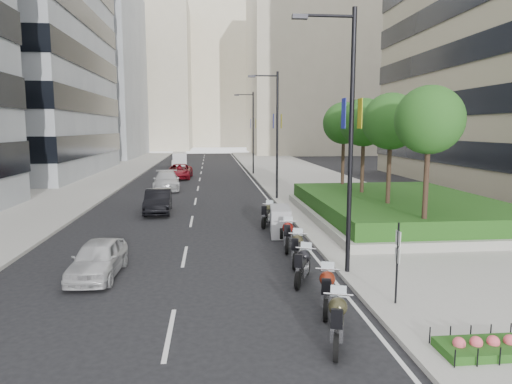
{
  "coord_description": "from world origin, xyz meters",
  "views": [
    {
      "loc": [
        -0.42,
        -14.01,
        5.11
      ],
      "look_at": [
        1.8,
        8.08,
        2.0
      ],
      "focal_mm": 32.0,
      "sensor_mm": 36.0,
      "label": 1
    }
  ],
  "objects": [
    {
      "name": "tree_0",
      "position": [
        8.5,
        4.0,
        5.42
      ],
      "size": [
        2.8,
        2.8,
        6.3
      ],
      "color": "#332319",
      "rests_on": "planter"
    },
    {
      "name": "tree_1",
      "position": [
        8.5,
        8.0,
        5.42
      ],
      "size": [
        2.8,
        2.8,
        6.3
      ],
      "color": "#332319",
      "rests_on": "planter"
    },
    {
      "name": "tree_3",
      "position": [
        8.5,
        16.0,
        5.42
      ],
      "size": [
        2.8,
        2.8,
        6.3
      ],
      "color": "#332319",
      "rests_on": "planter"
    },
    {
      "name": "lamp_post_0",
      "position": [
        4.14,
        1.0,
        5.07
      ],
      "size": [
        2.34,
        0.45,
        9.0
      ],
      "color": "black",
      "rests_on": "ground"
    },
    {
      "name": "motorcycle_3",
      "position": [
        2.8,
        2.6,
        0.57
      ],
      "size": [
        0.84,
        2.1,
        1.07
      ],
      "rotation": [
        0.0,
        0.0,
        1.3
      ],
      "color": "black",
      "rests_on": "ground"
    },
    {
      "name": "sidewalk_right",
      "position": [
        9.0,
        30.0,
        0.07
      ],
      "size": [
        10.0,
        100.0,
        0.15
      ],
      "primitive_type": "cube",
      "color": "#9E9B93",
      "rests_on": "ground"
    },
    {
      "name": "motorcycle_0",
      "position": [
        2.53,
        -3.96,
        0.57
      ],
      "size": [
        0.89,
        2.09,
        1.07
      ],
      "rotation": [
        0.0,
        0.0,
        1.27
      ],
      "color": "black",
      "rests_on": "ground"
    },
    {
      "name": "motorcycle_1",
      "position": [
        2.82,
        -1.88,
        0.56
      ],
      "size": [
        0.85,
        2.07,
        1.05
      ],
      "rotation": [
        0.0,
        0.0,
        1.28
      ],
      "color": "black",
      "rests_on": "ground"
    },
    {
      "name": "hedge",
      "position": [
        10.0,
        10.0,
        0.95
      ],
      "size": [
        9.4,
        13.4,
        0.8
      ],
      "primitive_type": "cube",
      "color": "#204513",
      "rests_on": "planter"
    },
    {
      "name": "parking_sign",
      "position": [
        4.8,
        -2.0,
        1.46
      ],
      "size": [
        0.06,
        0.32,
        2.5
      ],
      "color": "black",
      "rests_on": "ground"
    },
    {
      "name": "motorcycle_5",
      "position": [
        2.88,
        7.21,
        0.68
      ],
      "size": [
        1.13,
        2.38,
        1.37
      ],
      "rotation": [
        0.0,
        0.0,
        1.47
      ],
      "color": "black",
      "rests_on": "ground"
    },
    {
      "name": "delivery_van",
      "position": [
        -4.46,
        46.71,
        0.91
      ],
      "size": [
        2.09,
        4.75,
        1.94
      ],
      "rotation": [
        0.0,
        0.0,
        0.07
      ],
      "color": "#AEAEB0",
      "rests_on": "ground"
    },
    {
      "name": "motorcycle_4",
      "position": [
        2.82,
        4.73,
        0.59
      ],
      "size": [
        0.76,
        2.21,
        1.11
      ],
      "rotation": [
        0.0,
        0.0,
        1.37
      ],
      "color": "black",
      "rests_on": "ground"
    },
    {
      "name": "building_cream_left",
      "position": [
        -18.0,
        100.0,
        17.0
      ],
      "size": [
        26.0,
        24.0,
        34.0
      ],
      "primitive_type": "cube",
      "color": "#B7AD93",
      "rests_on": "ground"
    },
    {
      "name": "ground",
      "position": [
        0.0,
        0.0,
        0.0
      ],
      "size": [
        160.0,
        160.0,
        0.0
      ],
      "primitive_type": "plane",
      "color": "black",
      "rests_on": "ground"
    },
    {
      "name": "motorcycle_6",
      "position": [
        2.54,
        9.45,
        0.58
      ],
      "size": [
        0.97,
        2.1,
        1.09
      ],
      "rotation": [
        0.0,
        0.0,
        1.22
      ],
      "color": "black",
      "rests_on": "ground"
    },
    {
      "name": "building_grey_far",
      "position": [
        -24.0,
        70.0,
        15.0
      ],
      "size": [
        22.0,
        26.0,
        30.0
      ],
      "primitive_type": "cube",
      "color": "gray",
      "rests_on": "ground"
    },
    {
      "name": "lamp_post_1",
      "position": [
        4.14,
        18.0,
        5.07
      ],
      "size": [
        2.34,
        0.45,
        9.0
      ],
      "color": "black",
      "rests_on": "ground"
    },
    {
      "name": "lamp_post_2",
      "position": [
        4.14,
        36.0,
        5.07
      ],
      "size": [
        2.34,
        0.45,
        9.0
      ],
      "color": "black",
      "rests_on": "ground"
    },
    {
      "name": "lane_edge",
      "position": [
        3.7,
        30.0,
        0.01
      ],
      "size": [
        0.12,
        100.0,
        0.01
      ],
      "primitive_type": "cube",
      "color": "silver",
      "rests_on": "ground"
    },
    {
      "name": "motorcycle_2",
      "position": [
        2.62,
        0.52,
        0.56
      ],
      "size": [
        1.01,
        1.98,
        1.05
      ],
      "rotation": [
        0.0,
        0.0,
        1.16
      ],
      "color": "black",
      "rests_on": "ground"
    },
    {
      "name": "planter",
      "position": [
        10.0,
        10.0,
        0.35
      ],
      "size": [
        10.0,
        14.0,
        0.4
      ],
      "primitive_type": "cube",
      "color": "#9D9D93",
      "rests_on": "sidewalk_right"
    },
    {
      "name": "building_cream_right",
      "position": [
        22.0,
        80.0,
        18.0
      ],
      "size": [
        28.0,
        24.0,
        36.0
      ],
      "primitive_type": "cube",
      "color": "#B7AD93",
      "rests_on": "ground"
    },
    {
      "name": "building_cream_centre",
      "position": [
        2.0,
        120.0,
        19.0
      ],
      "size": [
        30.0,
        24.0,
        38.0
      ],
      "primitive_type": "cube",
      "color": "#B7AD93",
      "rests_on": "ground"
    },
    {
      "name": "car_a",
      "position": [
        -4.34,
        1.76,
        0.64
      ],
      "size": [
        1.63,
        3.8,
        1.28
      ],
      "primitive_type": "imported",
      "rotation": [
        0.0,
        0.0,
        -0.03
      ],
      "color": "#BABABC",
      "rests_on": "ground"
    },
    {
      "name": "car_b",
      "position": [
        -3.61,
        13.81,
        0.71
      ],
      "size": [
        1.69,
        4.36,
        1.42
      ],
      "primitive_type": "imported",
      "rotation": [
        0.0,
        0.0,
        0.04
      ],
      "color": "black",
      "rests_on": "ground"
    },
    {
      "name": "flower_bed",
      "position": [
        5.6,
        -5.0,
        0.25
      ],
      "size": [
        2.0,
        1.0,
        0.2
      ],
      "primitive_type": "cube",
      "color": "#204513",
      "rests_on": "sidewalk_right"
    },
    {
      "name": "car_c",
      "position": [
        -4.09,
        24.36,
        0.76
      ],
      "size": [
        2.54,
        5.39,
        1.52
      ],
      "primitive_type": "imported",
      "rotation": [
        0.0,
        0.0,
        0.08
      ],
      "color": "#B5B5B7",
      "rests_on": "ground"
    },
    {
      "name": "tree_2",
      "position": [
        8.5,
        12.0,
        5.42
      ],
      "size": [
        2.8,
        2.8,
        6.3
      ],
      "color": "#332319",
      "rests_on": "planter"
    },
    {
      "name": "sidewalk_left",
      "position": [
        -12.0,
        30.0,
        0.07
      ],
      "size": [
        8.0,
        100.0,
        0.15
      ],
      "primitive_type": "cube",
      "color": "#9E9B93",
      "rests_on": "ground"
    },
    {
      "name": "car_d",
      "position": [
        -3.61,
        32.97,
        0.74
      ],
      "size": [
        2.64,
        5.41,
        1.48
      ],
      "primitive_type": "imported",
      "rotation": [
        0.0,
        0.0,
        -0.03
      ],
      "color": "maroon",
      "rests_on": "ground"
    },
    {
      "name": "lane_centre",
      "position": [
        -1.5,
        30.0,
        0.01
      ],
      "size": [
        0.12,
        100.0,
        0.01
      ],
      "primitive_type": "cube",
      "color": "silver",
      "rests_on": "ground"
    }
  ]
}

